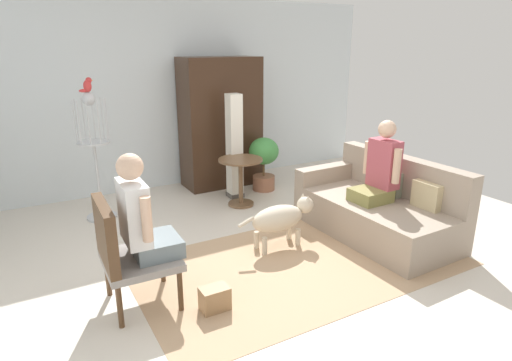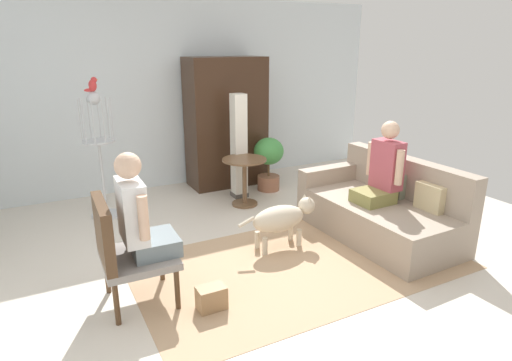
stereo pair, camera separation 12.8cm
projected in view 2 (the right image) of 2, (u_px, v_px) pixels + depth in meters
name	position (u px, v px, depth m)	size (l,w,h in m)	color
ground_plane	(277.00, 254.00, 4.46)	(7.09, 7.09, 0.00)	beige
back_wall	(183.00, 94.00, 6.44)	(6.51, 0.12, 2.71)	silver
area_rug	(299.00, 263.00, 4.26)	(3.15, 1.83, 0.01)	tan
couch	(381.00, 210.00, 4.85)	(0.98, 1.82, 0.86)	gray
armchair	(122.00, 247.00, 3.45)	(0.59, 0.62, 0.92)	#4C331E
person_on_couch	(383.00, 170.00, 4.66)	(0.47, 0.50, 0.88)	olive
person_on_armchair	(139.00, 215.00, 3.44)	(0.45, 0.56, 0.86)	slate
round_end_table	(245.00, 175.00, 5.70)	(0.58, 0.58, 0.64)	brown
dog	(282.00, 218.00, 4.54)	(0.92, 0.29, 0.53)	beige
bird_cage_stand	(100.00, 156.00, 5.22)	(0.38, 0.38, 1.54)	silver
parrot	(93.00, 85.00, 4.97)	(0.17, 0.10, 0.17)	red
potted_plant	(269.00, 159.00, 6.29)	(0.43, 0.43, 0.78)	#996047
column_lamp	(239.00, 147.00, 5.93)	(0.20, 0.20, 1.44)	#4C4742
armoire_cabinet	(226.00, 123.00, 6.44)	(1.14, 0.56, 1.90)	#382316
handbag	(211.00, 298.00, 3.51)	(0.23, 0.16, 0.20)	#99724C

